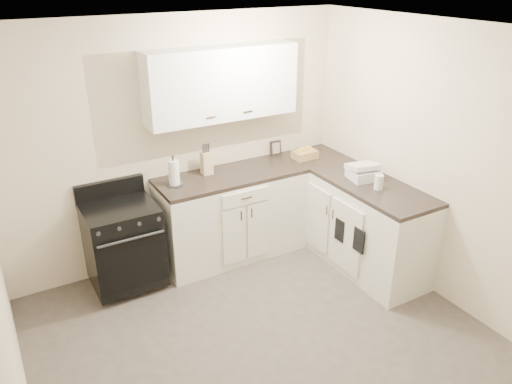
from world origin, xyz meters
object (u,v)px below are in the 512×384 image
stove (124,245)px  countertop_grill (363,174)px  knife_block (207,163)px  paper_towel (174,173)px  wicker_basket (305,155)px

stove → countertop_grill: (2.26, -0.75, 0.53)m
stove → knife_block: 1.14m
paper_towel → wicker_basket: size_ratio=0.97×
stove → wicker_basket: size_ratio=3.05×
paper_towel → countertop_grill: bearing=-25.4°
knife_block → countertop_grill: (1.30, -0.90, -0.07)m
stove → paper_towel: (0.57, 0.06, 0.61)m
stove → paper_towel: size_ratio=3.16×
stove → knife_block: bearing=9.0°
stove → countertop_grill: countertop_grill is taller
paper_towel → wicker_basket: 1.52m
countertop_grill → paper_towel: bearing=165.1°
wicker_basket → knife_block: bearing=173.5°
stove → countertop_grill: bearing=-18.3°
knife_block → countertop_grill: bearing=-34.9°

